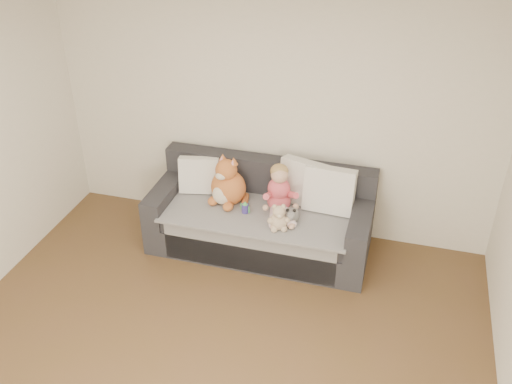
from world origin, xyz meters
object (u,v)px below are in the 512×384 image
plush_cat (228,185)px  teddy_bear (279,219)px  sofa (261,219)px  sippy_cup (245,207)px  toddler (279,193)px

plush_cat → teddy_bear: size_ratio=2.00×
sofa → sippy_cup: sofa is taller
toddler → plush_cat: size_ratio=0.94×
toddler → sofa: bearing=149.8°
sofa → teddy_bear: (0.26, -0.34, 0.27)m
sofa → toddler: size_ratio=4.32×
plush_cat → sippy_cup: size_ratio=4.35×
teddy_bear → sofa: bearing=107.7°
sippy_cup → sofa: bearing=53.0°
teddy_bear → sippy_cup: bearing=134.9°
toddler → sippy_cup: size_ratio=4.07×
toddler → teddy_bear: bearing=-97.2°
plush_cat → teddy_bear: (0.60, -0.32, -0.09)m
sofa → teddy_bear: bearing=-52.1°
toddler → sippy_cup: toddler is taller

